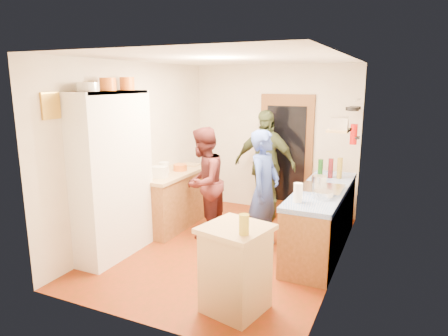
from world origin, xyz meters
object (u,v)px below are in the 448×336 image
Objects in this scene: hutch_body at (113,176)px; right_counter_base at (321,221)px; island_base at (236,271)px; person_hob at (265,190)px; person_back at (265,165)px; person_left at (206,182)px.

hutch_body reaches higher than right_counter_base.
island_base reaches higher than right_counter_base.
right_counter_base is 1.32× the size of person_hob.
person_back is (1.34, 2.27, -0.17)m from hutch_body.
person_left reaches higher than right_counter_base.
person_hob is 0.90× the size of person_back.
right_counter_base is 1.95m from island_base.
hutch_body is at bearing 163.78° from island_base.
person_left is at bearing -113.73° from person_back.
island_base is 2.16m from person_left.
person_back is at bearing 59.49° from hutch_body.
hutch_body is 2.07m from person_hob.
right_counter_base is 0.89m from person_hob.
island_base is 0.51× the size of person_hob.
person_hob is (1.75, 1.07, -0.26)m from hutch_body.
person_back reaches higher than right_counter_base.
hutch_body is 1.18× the size of person_back.
person_hob is 0.97m from person_left.
hutch_body reaches higher than person_left.
person_hob is at bearing -68.33° from person_back.
person_back is (-1.16, 0.97, 0.51)m from right_counter_base.
hutch_body is 2.56× the size of island_base.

